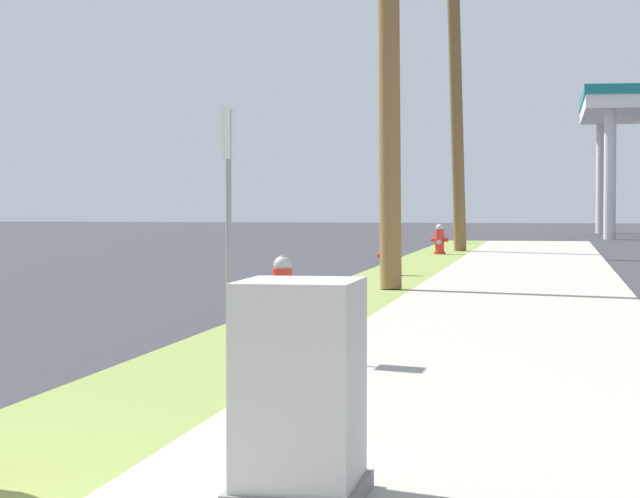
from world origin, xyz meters
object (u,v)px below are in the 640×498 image
(utility_pole_midground, at_px, (389,12))
(street_sign_post, at_px, (228,178))
(utility_cabinet, at_px, (300,399))
(fire_hydrant_fourth, at_px, (440,241))
(utility_pole_background, at_px, (455,65))
(fire_hydrant_fifth, at_px, (460,232))
(fire_hydrant_third, at_px, (389,257))
(fire_hydrant_second, at_px, (282,294))

(utility_pole_midground, relative_size, street_sign_post, 3.81)
(utility_cabinet, xyz_separation_m, street_sign_post, (-1.62, 5.32, 1.07))
(fire_hydrant_fourth, distance_m, utility_pole_background, 4.73)
(fire_hydrant_fifth, height_order, utility_pole_midground, utility_pole_midground)
(fire_hydrant_fourth, bearing_deg, fire_hydrant_third, -90.75)
(utility_pole_midground, xyz_separation_m, utility_cabinet, (1.33, -14.21, -3.67))
(fire_hydrant_third, relative_size, street_sign_post, 0.35)
(utility_pole_midground, height_order, street_sign_post, utility_pole_midground)
(fire_hydrant_third, height_order, utility_pole_background, utility_pole_background)
(fire_hydrant_fourth, height_order, street_sign_post, street_sign_post)
(utility_pole_background, height_order, utility_cabinet, utility_pole_background)
(utility_cabinet, bearing_deg, fire_hydrant_fourth, 93.44)
(street_sign_post, bearing_deg, fire_hydrant_fourth, 90.02)
(fire_hydrant_fifth, bearing_deg, utility_cabinet, -87.22)
(fire_hydrant_third, height_order, utility_pole_midground, utility_pole_midground)
(fire_hydrant_second, xyz_separation_m, fire_hydrant_third, (-0.02, 9.62, 0.00))
(fire_hydrant_fifth, height_order, utility_cabinet, utility_cabinet)
(utility_pole_midground, distance_m, utility_cabinet, 14.74)
(fire_hydrant_fourth, xyz_separation_m, utility_cabinet, (1.63, -27.07, 0.12))
(fire_hydrant_fourth, relative_size, street_sign_post, 0.35)
(utility_pole_background, bearing_deg, fire_hydrant_third, -91.93)
(utility_pole_background, relative_size, utility_cabinet, 9.55)
(fire_hydrant_second, xyz_separation_m, utility_pole_midground, (0.40, 6.03, 3.80))
(utility_cabinet, height_order, street_sign_post, street_sign_post)
(fire_hydrant_second, relative_size, utility_cabinet, 0.76)
(fire_hydrant_fifth, relative_size, street_sign_post, 0.35)
(street_sign_post, bearing_deg, fire_hydrant_fifth, 90.21)
(fire_hydrant_fourth, bearing_deg, fire_hydrant_second, -90.32)
(fire_hydrant_third, bearing_deg, fire_hydrant_second, -89.90)
(utility_pole_midground, xyz_separation_m, street_sign_post, (-0.29, -8.89, -2.61))
(utility_cabinet, bearing_deg, fire_hydrant_third, 95.61)
(fire_hydrant_second, height_order, utility_cabinet, utility_cabinet)
(fire_hydrant_third, distance_m, fire_hydrant_fourth, 9.27)
(fire_hydrant_second, distance_m, fire_hydrant_fourth, 18.89)
(utility_pole_midground, relative_size, utility_pole_background, 0.86)
(fire_hydrant_second, distance_m, utility_cabinet, 8.36)
(fire_hydrant_third, xyz_separation_m, utility_pole_background, (0.37, 10.90, 4.43))
(fire_hydrant_third, relative_size, utility_pole_background, 0.08)
(fire_hydrant_fourth, bearing_deg, fire_hydrant_fifth, 90.69)
(fire_hydrant_fourth, height_order, utility_pole_background, utility_pole_background)
(utility_pole_background, bearing_deg, utility_pole_midground, -89.79)
(fire_hydrant_second, relative_size, fire_hydrant_fourth, 1.00)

